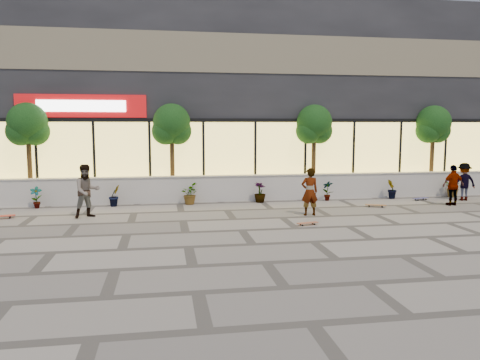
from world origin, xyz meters
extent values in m
plane|color=gray|center=(0.00, 0.00, 0.00)|extent=(80.00, 80.00, 0.00)
cube|color=silver|center=(0.00, 7.00, 0.50)|extent=(22.00, 0.35, 1.00)
cube|color=#B2AFA8|center=(0.00, 7.00, 1.02)|extent=(22.00, 0.42, 0.04)
cube|color=black|center=(0.00, 12.50, 4.25)|extent=(24.00, 9.00, 8.50)
cube|color=#F6D762|center=(0.00, 7.98, 1.70)|extent=(23.04, 0.05, 3.00)
cube|color=black|center=(0.00, 7.95, 3.25)|extent=(23.04, 0.08, 0.15)
cube|color=#A50B0E|center=(-7.00, 7.93, 3.80)|extent=(5.00, 0.10, 0.90)
cube|color=white|center=(-7.00, 7.86, 3.80)|extent=(3.40, 0.06, 0.45)
cube|color=brown|center=(0.00, 7.98, 6.00)|extent=(21.60, 0.05, 1.60)
imported|color=black|center=(-8.50, 6.45, 0.41)|extent=(0.43, 0.29, 0.81)
imported|color=black|center=(-5.70, 6.45, 0.41)|extent=(0.57, 0.57, 0.81)
imported|color=black|center=(-2.90, 6.45, 0.41)|extent=(0.68, 0.77, 0.81)
imported|color=black|center=(-0.10, 6.45, 0.41)|extent=(0.64, 0.64, 0.81)
imported|color=black|center=(2.70, 6.45, 0.41)|extent=(0.46, 0.35, 0.81)
imported|color=black|center=(5.50, 6.45, 0.41)|extent=(0.55, 0.57, 0.81)
imported|color=black|center=(8.30, 6.45, 0.41)|extent=(0.77, 0.84, 0.81)
cylinder|color=#4D3A1B|center=(-9.00, 7.70, 1.62)|extent=(0.18, 0.18, 3.24)
sphere|color=black|center=(-9.00, 7.70, 3.17)|extent=(1.50, 1.50, 1.50)
sphere|color=black|center=(-9.25, 7.65, 2.81)|extent=(1.10, 1.10, 1.10)
sphere|color=black|center=(-8.75, 7.75, 2.81)|extent=(1.10, 1.10, 1.10)
cylinder|color=#4D3A1B|center=(-3.50, 7.70, 1.62)|extent=(0.18, 0.18, 3.24)
sphere|color=black|center=(-3.50, 7.70, 3.17)|extent=(1.50, 1.50, 1.50)
sphere|color=black|center=(-3.75, 7.65, 2.81)|extent=(1.10, 1.10, 1.10)
sphere|color=black|center=(-3.25, 7.75, 2.81)|extent=(1.10, 1.10, 1.10)
cylinder|color=#4D3A1B|center=(2.50, 7.70, 1.62)|extent=(0.18, 0.18, 3.24)
sphere|color=black|center=(2.50, 7.70, 3.17)|extent=(1.50, 1.50, 1.50)
sphere|color=black|center=(2.25, 7.65, 2.81)|extent=(1.10, 1.10, 1.10)
sphere|color=black|center=(2.75, 7.75, 2.81)|extent=(1.10, 1.10, 1.10)
cylinder|color=#4D3A1B|center=(8.00, 7.70, 1.62)|extent=(0.18, 0.18, 3.24)
sphere|color=black|center=(8.00, 7.70, 3.17)|extent=(1.50, 1.50, 1.50)
sphere|color=black|center=(7.75, 7.65, 2.81)|extent=(1.10, 1.10, 1.10)
sphere|color=black|center=(8.25, 7.75, 2.81)|extent=(1.10, 1.10, 1.10)
imported|color=white|center=(1.01, 3.55, 0.81)|extent=(0.60, 0.40, 1.61)
imported|color=#918C5D|center=(-6.36, 4.37, 0.88)|extent=(1.06, 0.97, 1.77)
imported|color=white|center=(7.00, 4.55, 0.78)|extent=(0.94, 0.47, 1.55)
imported|color=maroon|center=(8.17, 5.59, 0.76)|extent=(1.02, 0.63, 1.53)
cube|color=#9D5133|center=(0.47, 2.02, 0.08)|extent=(0.71, 0.33, 0.02)
cylinder|color=black|center=(0.66, 2.12, 0.02)|extent=(0.05, 0.04, 0.05)
cylinder|color=black|center=(0.69, 2.00, 0.02)|extent=(0.05, 0.04, 0.05)
cylinder|color=black|center=(0.25, 2.03, 0.02)|extent=(0.05, 0.04, 0.05)
cylinder|color=black|center=(0.28, 1.91, 0.02)|extent=(0.05, 0.04, 0.05)
cube|color=#B73522|center=(-9.13, 4.56, 0.10)|extent=(0.90, 0.46, 0.02)
cylinder|color=black|center=(-8.90, 4.71, 0.03)|extent=(0.07, 0.05, 0.06)
cylinder|color=black|center=(-8.85, 4.56, 0.03)|extent=(0.07, 0.05, 0.06)
cube|color=brown|center=(3.95, 4.67, 0.08)|extent=(0.78, 0.45, 0.02)
cylinder|color=black|center=(4.19, 4.66, 0.03)|extent=(0.06, 0.05, 0.05)
cylinder|color=black|center=(4.14, 4.53, 0.03)|extent=(0.06, 0.05, 0.05)
cylinder|color=black|center=(3.75, 4.82, 0.03)|extent=(0.06, 0.05, 0.05)
cylinder|color=black|center=(3.70, 4.69, 0.03)|extent=(0.06, 0.05, 0.05)
cube|color=#424178|center=(6.50, 5.92, 0.08)|extent=(0.78, 0.43, 0.02)
cylinder|color=black|center=(6.70, 6.06, 0.03)|extent=(0.06, 0.05, 0.05)
cylinder|color=black|center=(6.74, 5.93, 0.03)|extent=(0.06, 0.05, 0.05)
cylinder|color=black|center=(6.26, 5.91, 0.03)|extent=(0.06, 0.05, 0.05)
cylinder|color=black|center=(6.30, 5.78, 0.03)|extent=(0.06, 0.05, 0.05)
camera|label=1|loc=(-3.83, -11.51, 3.03)|focal=35.00mm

